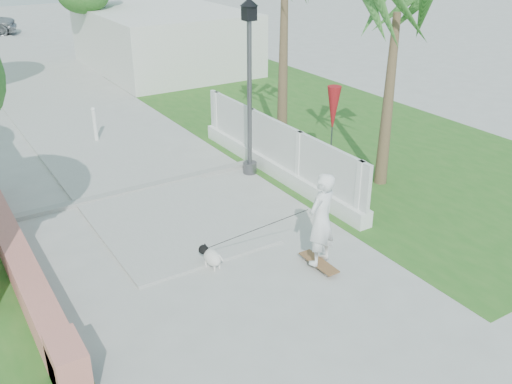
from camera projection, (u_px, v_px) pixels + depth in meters
ground at (273, 319)px, 9.54m from camera, size 90.00×90.00×0.00m
path_strip at (20, 75)px, 24.88m from camera, size 3.20×36.00×0.06m
curb at (140, 189)px, 14.12m from camera, size 6.50×0.25×0.10m
grass_right at (316, 122)px, 19.03m from camera, size 8.00×20.00×0.01m
pink_wall at (19, 262)px, 10.55m from camera, size 0.45×8.20×0.80m
lattice_fence at (276, 156)px, 14.78m from camera, size 0.35×7.00×1.50m
building_right at (164, 39)px, 25.68m from camera, size 6.00×8.00×2.60m
street_lamp at (249, 83)px, 14.12m from camera, size 0.44×0.44×4.44m
bollard at (95, 123)px, 17.06m from camera, size 0.14×0.14×1.09m
patio_umbrella at (333, 110)px, 14.58m from camera, size 0.36×0.36×2.30m
palm_near at (396, 23)px, 12.90m from camera, size 1.80×1.80×4.70m
skateboarder at (271, 227)px, 10.65m from camera, size 2.13×1.79×1.96m
dog at (211, 256)px, 10.89m from camera, size 0.43×0.62×0.44m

